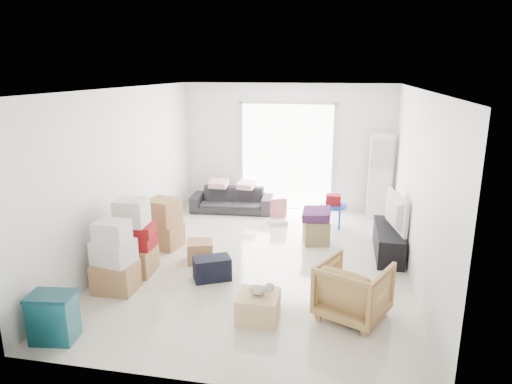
{
  "coord_description": "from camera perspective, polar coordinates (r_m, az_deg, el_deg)",
  "views": [
    {
      "loc": [
        1.21,
        -6.66,
        2.97
      ],
      "look_at": [
        -0.13,
        0.2,
        1.09
      ],
      "focal_mm": 32.0,
      "sensor_mm": 36.0,
      "label": 1
    }
  ],
  "objects": [
    {
      "name": "pillow_left",
      "position": [
        9.82,
        -4.72,
        1.91
      ],
      "size": [
        0.43,
        0.35,
        0.13
      ],
      "primitive_type": "cube",
      "rotation": [
        0.0,
        0.0,
        -0.05
      ],
      "color": "#E8A9B7",
      "rests_on": "sofa"
    },
    {
      "name": "ac_tower",
      "position": [
        9.57,
        15.23,
        1.89
      ],
      "size": [
        0.45,
        0.3,
        1.75
      ],
      "primitive_type": "cube",
      "color": "silver",
      "rests_on": "room_shell"
    },
    {
      "name": "duffel_bag",
      "position": [
        6.76,
        -5.52,
        -9.49
      ],
      "size": [
        0.61,
        0.52,
        0.34
      ],
      "primitive_type": "cube",
      "rotation": [
        0.0,
        0.0,
        0.48
      ],
      "color": "black",
      "rests_on": "room_shell"
    },
    {
      "name": "room_shell",
      "position": [
        6.96,
        0.75,
        1.6
      ],
      "size": [
        4.98,
        6.48,
        3.18
      ],
      "color": "beige",
      "rests_on": "ground"
    },
    {
      "name": "television",
      "position": [
        7.77,
        16.36,
        -3.9
      ],
      "size": [
        0.77,
        1.1,
        0.13
      ],
      "primitive_type": "imported",
      "rotation": [
        0.0,
        0.0,
        1.77
      ],
      "color": "black",
      "rests_on": "tv_console"
    },
    {
      "name": "wood_crate",
      "position": [
        5.75,
        0.29,
        -14.16
      ],
      "size": [
        0.5,
        0.5,
        0.33
      ],
      "primitive_type": "cube",
      "rotation": [
        0.0,
        0.0,
        0.02
      ],
      "color": "#DDAC7F",
      "rests_on": "room_shell"
    },
    {
      "name": "pillow_right",
      "position": [
        9.67,
        -1.26,
        1.71
      ],
      "size": [
        0.37,
        0.31,
        0.11
      ],
      "primitive_type": "cube",
      "rotation": [
        0.0,
        0.0,
        -0.16
      ],
      "color": "#E8A9B7",
      "rests_on": "sofa"
    },
    {
      "name": "storage_bins",
      "position": [
        5.76,
        -24.0,
        -14.11
      ],
      "size": [
        0.53,
        0.41,
        0.57
      ],
      "rotation": [
        0.0,
        0.0,
        0.13
      ],
      "color": "#124D56",
      "rests_on": "room_shell"
    },
    {
      "name": "tv_console",
      "position": [
        7.87,
        16.2,
        -5.94
      ],
      "size": [
        0.41,
        1.38,
        0.46
      ],
      "primitive_type": "cube",
      "color": "black",
      "rests_on": "room_shell"
    },
    {
      "name": "plush_bunny",
      "position": [
        5.64,
        0.66,
        -12.06
      ],
      "size": [
        0.31,
        0.17,
        0.15
      ],
      "rotation": [
        0.0,
        0.0,
        -0.13
      ],
      "color": "#B2ADA8",
      "rests_on": "wood_crate"
    },
    {
      "name": "armchair",
      "position": [
        5.82,
        12.1,
        -11.56
      ],
      "size": [
        1.0,
        0.98,
        0.79
      ],
      "primitive_type": "imported",
      "rotation": [
        0.0,
        0.0,
        2.7
      ],
      "color": "tan",
      "rests_on": "room_shell"
    },
    {
      "name": "ottoman",
      "position": [
        8.11,
        7.52,
        -4.93
      ],
      "size": [
        0.51,
        0.51,
        0.43
      ],
      "primitive_type": "cube",
      "rotation": [
        0.0,
        0.0,
        0.22
      ],
      "color": "olive",
      "rests_on": "room_shell"
    },
    {
      "name": "box_stack_a",
      "position": [
        6.59,
        -17.29,
        -8.12
      ],
      "size": [
        0.57,
        0.5,
        1.01
      ],
      "rotation": [
        0.0,
        0.0,
        -0.1
      ],
      "color": "#A07C48",
      "rests_on": "room_shell"
    },
    {
      "name": "kids_table",
      "position": [
        8.89,
        9.63,
        -1.5
      ],
      "size": [
        0.53,
        0.53,
        0.65
      ],
      "rotation": [
        0.0,
        0.0,
        -0.11
      ],
      "color": "#0D36B2",
      "rests_on": "room_shell"
    },
    {
      "name": "loose_box",
      "position": [
        7.38,
        -7.01,
        -7.37
      ],
      "size": [
        0.51,
        0.51,
        0.33
      ],
      "primitive_type": "cube",
      "rotation": [
        0.0,
        0.0,
        0.32
      ],
      "color": "#A07C48",
      "rests_on": "room_shell"
    },
    {
      "name": "box_stack_b",
      "position": [
        7.06,
        -15.03,
        -5.97
      ],
      "size": [
        0.63,
        0.59,
        1.15
      ],
      "rotation": [
        0.0,
        0.0,
        0.12
      ],
      "color": "#A07C48",
      "rests_on": "room_shell"
    },
    {
      "name": "sliding_door",
      "position": [
        9.86,
        3.86,
        4.95
      ],
      "size": [
        2.1,
        0.04,
        2.33
      ],
      "color": "white",
      "rests_on": "room_shell"
    },
    {
      "name": "box_stack_c",
      "position": [
        7.99,
        -11.5,
        -3.91
      ],
      "size": [
        0.66,
        0.59,
        0.85
      ],
      "rotation": [
        0.0,
        0.0,
        -0.25
      ],
      "color": "#A07C48",
      "rests_on": "room_shell"
    },
    {
      "name": "toy_walker",
      "position": [
        9.11,
        2.75,
        -3.09
      ],
      "size": [
        0.45,
        0.44,
        0.48
      ],
      "rotation": [
        0.0,
        0.0,
        0.43
      ],
      "color": "silver",
      "rests_on": "room_shell"
    },
    {
      "name": "blanket",
      "position": [
        8.02,
        7.59,
        -3.02
      ],
      "size": [
        0.47,
        0.47,
        0.14
      ],
      "primitive_type": "cube",
      "rotation": [
        0.0,
        0.0,
        -0.01
      ],
      "color": "#481F4F",
      "rests_on": "ottoman"
    },
    {
      "name": "sofa",
      "position": [
        9.81,
        -3.04,
        -0.52
      ],
      "size": [
        1.76,
        0.62,
        0.68
      ],
      "primitive_type": "imported",
      "rotation": [
        0.0,
        0.0,
        0.07
      ],
      "color": "#242429",
      "rests_on": "room_shell"
    }
  ]
}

